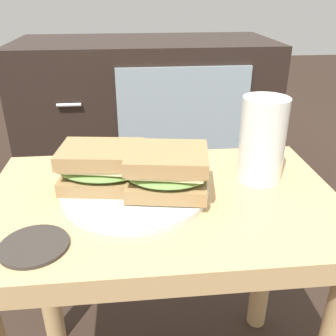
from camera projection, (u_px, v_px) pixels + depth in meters
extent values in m
cube|color=tan|center=(163.00, 206.00, 0.60)|extent=(0.56, 0.36, 0.04)
cylinder|color=tan|center=(44.00, 268.00, 0.81)|extent=(0.04, 0.04, 0.43)
cylinder|color=tan|center=(265.00, 253.00, 0.85)|extent=(0.04, 0.04, 0.43)
cube|color=black|center=(146.00, 115.00, 1.52)|extent=(0.96, 0.44, 0.58)
cube|color=#8C9EA8|center=(183.00, 130.00, 1.32)|extent=(0.45, 0.01, 0.44)
cylinder|color=silver|center=(69.00, 105.00, 1.24)|extent=(0.08, 0.01, 0.01)
cylinder|color=silver|center=(76.00, 165.00, 1.34)|extent=(0.08, 0.01, 0.01)
cylinder|color=silver|center=(135.00, 190.00, 0.60)|extent=(0.24, 0.24, 0.01)
cube|color=#9E7A4C|center=(103.00, 179.00, 0.60)|extent=(0.14, 0.11, 0.02)
ellipsoid|color=#729E4C|center=(102.00, 168.00, 0.59)|extent=(0.15, 0.12, 0.02)
cube|color=beige|center=(102.00, 162.00, 0.59)|extent=(0.13, 0.10, 0.01)
cube|color=#9E7A4C|center=(101.00, 154.00, 0.58)|extent=(0.14, 0.11, 0.02)
cube|color=#9E7A4C|center=(167.00, 183.00, 0.59)|extent=(0.14, 0.12, 0.02)
ellipsoid|color=#729E4C|center=(167.00, 172.00, 0.58)|extent=(0.15, 0.13, 0.02)
cube|color=beige|center=(167.00, 166.00, 0.57)|extent=(0.13, 0.11, 0.01)
cube|color=#9E7A4C|center=(167.00, 157.00, 0.57)|extent=(0.14, 0.12, 0.02)
cylinder|color=silver|center=(262.00, 140.00, 0.62)|extent=(0.08, 0.08, 0.14)
cylinder|color=#C67219|center=(261.00, 146.00, 0.63)|extent=(0.07, 0.07, 0.11)
cylinder|color=white|center=(266.00, 111.00, 0.60)|extent=(0.07, 0.07, 0.01)
cylinder|color=#332D28|center=(34.00, 246.00, 0.48)|extent=(0.09, 0.09, 0.01)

